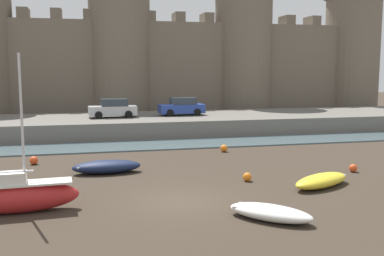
# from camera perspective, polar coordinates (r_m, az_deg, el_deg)

# --- Properties ---
(ground_plane) EXTENTS (160.00, 160.00, 0.00)m
(ground_plane) POSITION_cam_1_polar(r_m,az_deg,el_deg) (19.51, -1.46, -9.26)
(ground_plane) COLOR #382D23
(water_channel) EXTENTS (80.00, 4.50, 0.10)m
(water_channel) POSITION_cam_1_polar(r_m,az_deg,el_deg) (33.35, -6.56, -2.20)
(water_channel) COLOR slate
(water_channel) RESTS_ON ground
(quay_road) EXTENTS (69.23, 10.00, 1.45)m
(quay_road) POSITION_cam_1_polar(r_m,az_deg,el_deg) (40.39, -7.80, 0.43)
(quay_road) COLOR #666059
(quay_road) RESTS_ON ground
(castle) EXTENTS (64.65, 7.41, 18.28)m
(castle) POSITION_cam_1_polar(r_m,az_deg,el_deg) (50.63, -9.11, 8.91)
(castle) COLOR #706354
(castle) RESTS_ON ground
(sailboat_near_channel_left) EXTENTS (4.64, 1.44, 6.24)m
(sailboat_near_channel_left) POSITION_cam_1_polar(r_m,az_deg,el_deg) (19.08, -21.14, -7.99)
(sailboat_near_channel_left) COLOR red
(sailboat_near_channel_left) RESTS_ON ground
(rowboat_midflat_left) EXTENTS (3.22, 3.15, 0.57)m
(rowboat_midflat_left) POSITION_cam_1_polar(r_m,az_deg,el_deg) (17.35, 9.90, -10.49)
(rowboat_midflat_left) COLOR silver
(rowboat_midflat_left) RESTS_ON ground
(rowboat_foreground_left) EXTENTS (3.72, 1.55, 0.72)m
(rowboat_foreground_left) POSITION_cam_1_polar(r_m,az_deg,el_deg) (24.91, -10.78, -4.82)
(rowboat_foreground_left) COLOR #141E3D
(rowboat_foreground_left) RESTS_ON ground
(rowboat_midflat_centre) EXTENTS (3.85, 2.76, 0.62)m
(rowboat_midflat_centre) POSITION_cam_1_polar(r_m,az_deg,el_deg) (22.57, 16.14, -6.39)
(rowboat_midflat_centre) COLOR yellow
(rowboat_midflat_centre) RESTS_ON ground
(mooring_buoy_near_shore) EXTENTS (0.44, 0.44, 0.44)m
(mooring_buoy_near_shore) POSITION_cam_1_polar(r_m,az_deg,el_deg) (26.33, 19.79, -4.81)
(mooring_buoy_near_shore) COLOR #E04C1E
(mooring_buoy_near_shore) RESTS_ON ground
(mooring_buoy_near_channel) EXTENTS (0.44, 0.44, 0.44)m
(mooring_buoy_near_channel) POSITION_cam_1_polar(r_m,az_deg,el_deg) (22.95, 7.03, -6.18)
(mooring_buoy_near_channel) COLOR orange
(mooring_buoy_near_channel) RESTS_ON ground
(mooring_buoy_mid_mud) EXTENTS (0.50, 0.50, 0.50)m
(mooring_buoy_mid_mud) POSITION_cam_1_polar(r_m,az_deg,el_deg) (30.82, 4.08, -2.59)
(mooring_buoy_mid_mud) COLOR orange
(mooring_buoy_mid_mud) RESTS_ON ground
(mooring_buoy_off_centre) EXTENTS (0.49, 0.49, 0.49)m
(mooring_buoy_off_centre) POSITION_cam_1_polar(r_m,az_deg,el_deg) (28.32, -19.45, -3.90)
(mooring_buoy_off_centre) COLOR #E04C1E
(mooring_buoy_off_centre) RESTS_ON ground
(car_quay_centre_east) EXTENTS (4.18, 2.04, 1.62)m
(car_quay_centre_east) POSITION_cam_1_polar(r_m,az_deg,el_deg) (39.80, -10.01, 2.45)
(car_quay_centre_east) COLOR #B2B5B7
(car_quay_centre_east) RESTS_ON quay_road
(car_quay_centre_west) EXTENTS (4.18, 2.04, 1.62)m
(car_quay_centre_west) POSITION_cam_1_polar(r_m,az_deg,el_deg) (41.15, -1.29, 2.72)
(car_quay_centre_west) COLOR #263F99
(car_quay_centre_west) RESTS_ON quay_road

